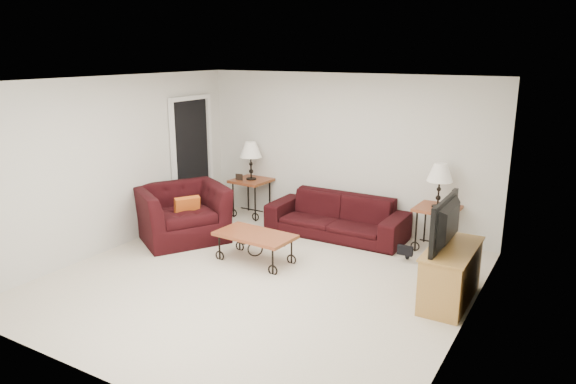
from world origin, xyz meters
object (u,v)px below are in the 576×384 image
object	(u,v)px
tv_stand	(451,275)
television	(453,223)
sofa	(337,216)
lamp_left	(251,161)
lamp_right	(439,185)
coffee_table	(255,248)
armchair	(182,213)
side_table_left	(252,198)
backpack	(408,245)
side_table_right	(436,228)

from	to	relation	value
tv_stand	television	bearing A→B (deg)	180.00
sofa	lamp_left	world-z (taller)	lamp_left
lamp_left	tv_stand	xyz separation A→B (m)	(3.85, -1.59, -0.66)
sofa	lamp_right	distance (m)	1.66
coffee_table	armchair	world-z (taller)	armchair
lamp_right	armchair	distance (m)	3.86
side_table_left	backpack	world-z (taller)	side_table_left
side_table_left	tv_stand	distance (m)	4.17
armchair	backpack	world-z (taller)	armchair
side_table_right	tv_stand	xyz separation A→B (m)	(0.60, -1.59, 0.01)
tv_stand	side_table_left	bearing A→B (deg)	157.59
side_table_right	coffee_table	world-z (taller)	side_table_right
side_table_right	armchair	size ratio (longest dim) A/B	0.50
lamp_left	coffee_table	size ratio (longest dim) A/B	0.61
coffee_table	lamp_right	bearing A→B (deg)	40.47
lamp_left	tv_stand	world-z (taller)	lamp_left
lamp_left	backpack	size ratio (longest dim) A/B	1.56
sofa	side_table_right	bearing A→B (deg)	6.77
side_table_left	backpack	bearing A→B (deg)	-11.11
lamp_left	side_table_right	bearing A→B (deg)	-0.00
side_table_right	lamp_right	size ratio (longest dim) A/B	1.00
side_table_right	side_table_left	bearing A→B (deg)	180.00
sofa	armchair	distance (m)	2.40
armchair	lamp_left	bearing A→B (deg)	22.09
coffee_table	television	xyz separation A→B (m)	(2.60, 0.14, 0.75)
side_table_left	armchair	distance (m)	1.55
tv_stand	sofa	bearing A→B (deg)	146.38
television	backpack	xyz separation A→B (m)	(-0.80, 0.99, -0.74)
lamp_left	armchair	distance (m)	1.65
coffee_table	television	distance (m)	2.71
side_table_left	tv_stand	world-z (taller)	tv_stand
armchair	tv_stand	world-z (taller)	armchair
side_table_left	tv_stand	xyz separation A→B (m)	(3.85, -1.59, 0.00)
armchair	tv_stand	bearing A→B (deg)	-59.33
side_table_right	backpack	bearing A→B (deg)	-110.28
lamp_left	armchair	xyz separation A→B (m)	(-0.25, -1.53, -0.58)
lamp_right	coffee_table	bearing A→B (deg)	-139.53
side_table_left	tv_stand	bearing A→B (deg)	-22.41
lamp_right	television	size ratio (longest dim) A/B	0.65
coffee_table	lamp_left	bearing A→B (deg)	125.42
side_table_right	coffee_table	distance (m)	2.66
sofa	television	xyz separation A→B (m)	(2.10, -1.41, 0.63)
sofa	television	world-z (taller)	television
side_table_left	television	world-z (taller)	television
side_table_left	tv_stand	size ratio (longest dim) A/B	0.60
lamp_left	television	distance (m)	4.15
lamp_left	backpack	world-z (taller)	lamp_left
coffee_table	backpack	bearing A→B (deg)	32.09
tv_stand	television	world-z (taller)	television
lamp_right	armchair	xyz separation A→B (m)	(-3.50, -1.53, -0.55)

